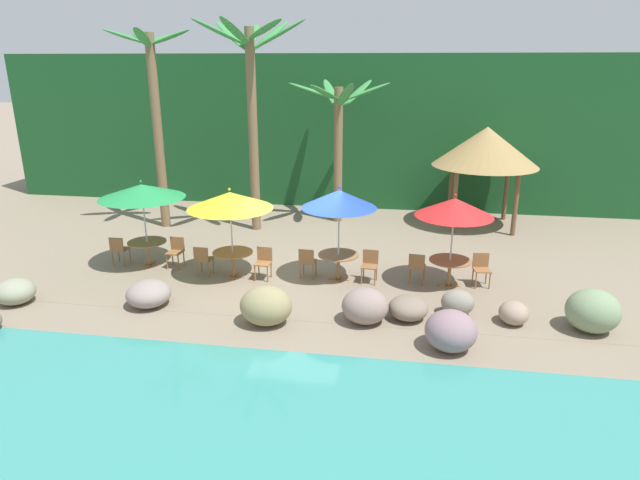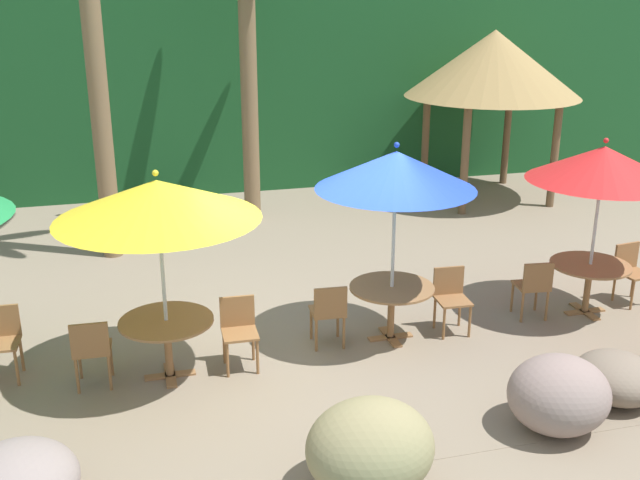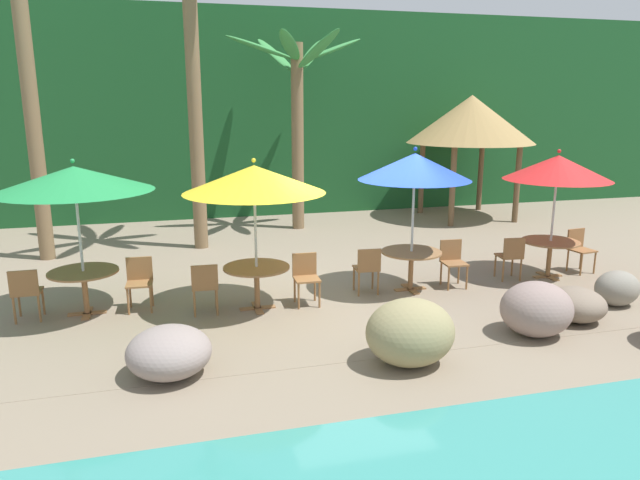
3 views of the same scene
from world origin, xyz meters
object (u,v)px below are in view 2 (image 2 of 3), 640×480
object	(u,v)px
chair_blue_inland	(329,311)
palm_tree_third	(248,37)
chair_yellow_seaward	(239,327)
chair_green_seaward	(1,337)
chair_red_inland	(534,285)
umbrella_yellow	(157,200)
chair_yellow_inland	(92,348)
chair_red_seaward	(630,269)
umbrella_red	(603,164)
dining_table_yellow	(167,330)
palapa_hut	(493,64)
chair_blue_seaward	(451,295)
dining_table_red	(589,272)
dining_table_blue	(392,295)
umbrella_blue	(396,170)

from	to	relation	value
chair_blue_inland	palm_tree_third	size ratio (longest dim) A/B	0.17
chair_yellow_seaward	palm_tree_third	world-z (taller)	palm_tree_third
chair_green_seaward	chair_red_inland	distance (m)	6.87
chair_green_seaward	chair_red_inland	xyz separation A→B (m)	(6.87, -0.20, 0.00)
umbrella_yellow	chair_red_inland	world-z (taller)	umbrella_yellow
chair_yellow_inland	chair_red_seaward	xyz separation A→B (m)	(7.53, 0.56, 0.00)
umbrella_yellow	chair_red_seaward	xyz separation A→B (m)	(6.68, 0.51, -1.67)
chair_green_seaward	umbrella_red	world-z (taller)	umbrella_red
dining_table_yellow	palapa_hut	size ratio (longest dim) A/B	0.30
chair_red_seaward	palm_tree_third	size ratio (longest dim) A/B	0.17
chair_blue_seaward	dining_table_red	world-z (taller)	chair_blue_seaward
umbrella_yellow	chair_blue_inland	size ratio (longest dim) A/B	2.90
chair_green_seaward	chair_yellow_inland	world-z (taller)	same
umbrella_yellow	chair_yellow_inland	xyz separation A→B (m)	(-0.85, -0.05, -1.67)
dining_table_yellow	dining_table_blue	size ratio (longest dim) A/B	1.00
dining_table_yellow	dining_table_blue	bearing A→B (deg)	5.32
chair_yellow_seaward	umbrella_blue	bearing A→B (deg)	5.82
umbrella_yellow	dining_table_yellow	distance (m)	1.57
chair_yellow_seaward	palapa_hut	world-z (taller)	palapa_hut
palapa_hut	umbrella_red	bearing A→B (deg)	-103.59
palapa_hut	chair_red_seaward	bearing A→B (deg)	-96.00
dining_table_blue	chair_yellow_seaward	bearing A→B (deg)	-174.18
chair_yellow_seaward	umbrella_blue	distance (m)	2.70
chair_yellow_inland	dining_table_blue	xyz separation A→B (m)	(3.74, 0.32, 0.10)
umbrella_blue	palapa_hut	distance (m)	7.44
chair_yellow_seaward	dining_table_blue	size ratio (longest dim) A/B	0.79
chair_green_seaward	umbrella_yellow	bearing A→B (deg)	-15.48
palapa_hut	dining_table_yellow	bearing A→B (deg)	-139.39
chair_yellow_seaward	dining_table_red	world-z (taller)	chair_yellow_seaward
chair_yellow_seaward	chair_blue_seaward	bearing A→B (deg)	4.80
umbrella_yellow	chair_red_seaward	world-z (taller)	umbrella_yellow
umbrella_blue	chair_red_inland	distance (m)	2.74
umbrella_blue	palm_tree_third	distance (m)	5.97
dining_table_yellow	chair_red_seaward	bearing A→B (deg)	4.37
dining_table_blue	palm_tree_third	size ratio (longest dim) A/B	0.22
chair_yellow_seaward	palapa_hut	xyz separation A→B (m)	(6.42, 6.18, 2.34)
chair_green_seaward	dining_table_blue	distance (m)	4.78
dining_table_blue	chair_blue_inland	distance (m)	0.86
dining_table_yellow	dining_table_red	bearing A→B (deg)	3.05
dining_table_yellow	umbrella_blue	size ratio (longest dim) A/B	0.42
chair_red_inland	umbrella_red	bearing A→B (deg)	-0.70
chair_yellow_seaward	palapa_hut	size ratio (longest dim) A/B	0.24
dining_table_yellow	palm_tree_third	size ratio (longest dim) A/B	0.22
chair_blue_inland	palm_tree_third	distance (m)	6.55
chair_green_seaward	chair_red_seaward	bearing A→B (deg)	-0.07
chair_yellow_seaward	umbrella_yellow	bearing A→B (deg)	-175.88
chair_blue_seaward	umbrella_blue	bearing A→B (deg)	-177.66
chair_yellow_seaward	palm_tree_third	size ratio (longest dim) A/B	0.17
umbrella_yellow	palapa_hut	size ratio (longest dim) A/B	0.69
chair_green_seaward	chair_blue_seaward	distance (m)	5.63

